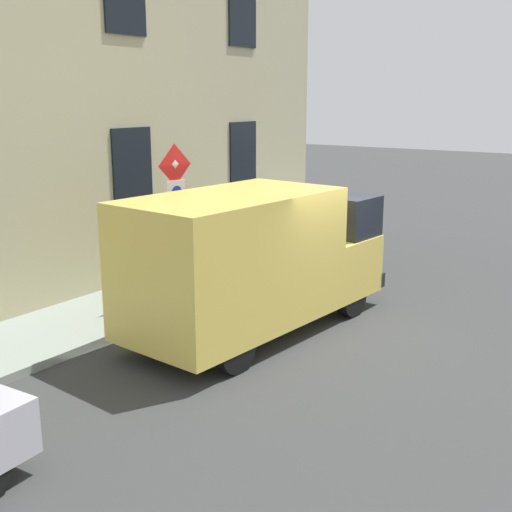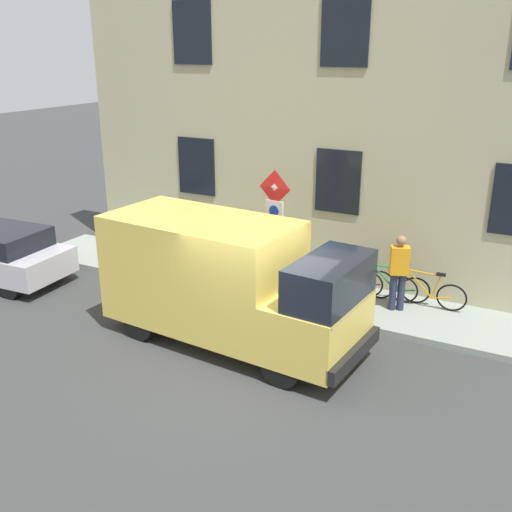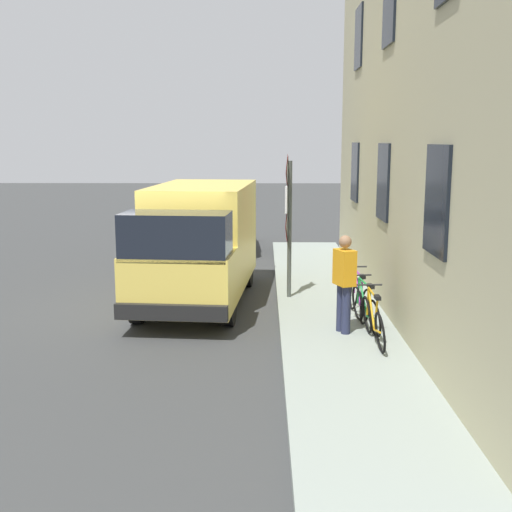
% 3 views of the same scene
% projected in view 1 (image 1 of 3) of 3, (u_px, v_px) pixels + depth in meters
% --- Properties ---
extents(ground_plane, '(80.00, 80.00, 0.00)m').
position_uv_depth(ground_plane, '(309.00, 324.00, 11.77)').
color(ground_plane, '#383939').
extents(sidewalk_slab, '(2.08, 16.41, 0.14)m').
position_uv_depth(sidewalk_slab, '(172.00, 290.00, 13.60)').
color(sidewalk_slab, gray).
rests_on(sidewalk_slab, ground_plane).
extents(building_facade, '(0.75, 14.41, 8.30)m').
position_uv_depth(building_facade, '(116.00, 90.00, 13.39)').
color(building_facade, tan).
rests_on(building_facade, ground_plane).
extents(sign_post_stacked, '(0.18, 0.56, 2.93)m').
position_uv_depth(sign_post_stacked, '(176.00, 207.00, 12.07)').
color(sign_post_stacked, '#474C47').
rests_on(sign_post_stacked, sidewalk_slab).
extents(delivery_van, '(2.42, 5.47, 2.50)m').
position_uv_depth(delivery_van, '(256.00, 258.00, 11.10)').
color(delivery_van, '#ECCD56').
rests_on(delivery_van, ground_plane).
extents(bicycle_orange, '(0.46, 1.71, 0.89)m').
position_uv_depth(bicycle_orange, '(223.00, 246.00, 15.67)').
color(bicycle_orange, black).
rests_on(bicycle_orange, sidewalk_slab).
extents(bicycle_green, '(0.46, 1.71, 0.89)m').
position_uv_depth(bicycle_green, '(202.00, 252.00, 15.04)').
color(bicycle_green, black).
rests_on(bicycle_green, sidewalk_slab).
extents(bicycle_purple, '(0.46, 1.71, 0.89)m').
position_uv_depth(bicycle_purple, '(180.00, 259.00, 14.40)').
color(bicycle_purple, black).
rests_on(bicycle_purple, sidewalk_slab).
extents(pedestrian, '(0.39, 0.47, 1.72)m').
position_uv_depth(pedestrian, '(223.00, 229.00, 14.85)').
color(pedestrian, '#262B47').
rests_on(pedestrian, sidewalk_slab).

